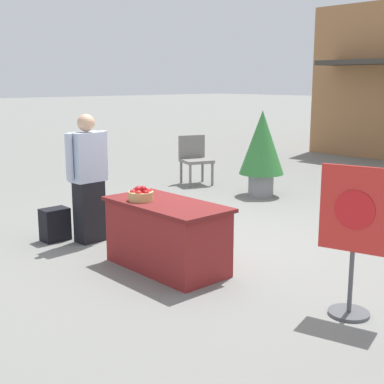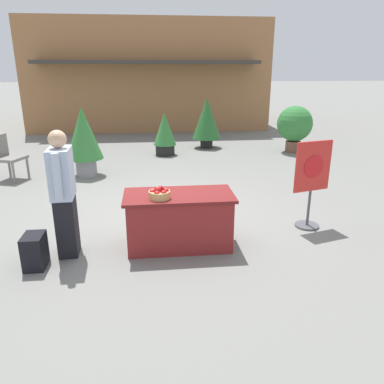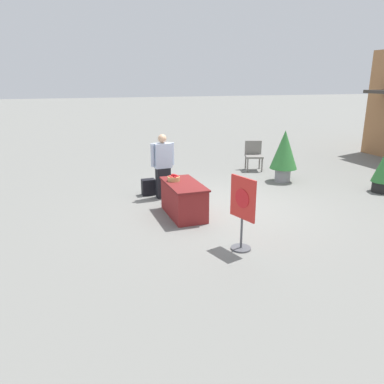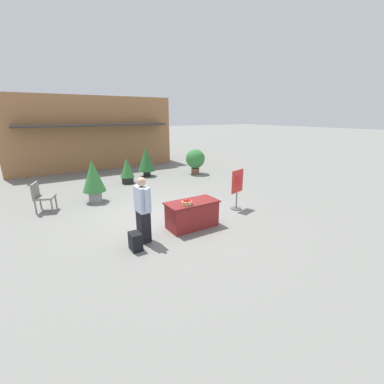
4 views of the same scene
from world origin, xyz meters
TOP-DOWN VIEW (x-y plane):
  - ground_plane at (0.00, 0.00)m, footprint 120.00×120.00m
  - display_table at (0.24, -1.07)m, footprint 1.45×0.71m
  - apple_basket at (-0.02, -1.22)m, footprint 0.27×0.27m
  - person_visitor at (-1.21, -1.15)m, footprint 0.28×0.61m
  - backpack at (-1.54, -1.46)m, footprint 0.24×0.34m
  - poster_board at (2.23, -0.65)m, footprint 0.59×0.36m
  - patio_chair at (-3.21, 2.50)m, footprint 0.70×0.70m
  - potted_plant_near_right at (-1.56, 2.59)m, footprint 0.79×0.79m

SIDE VIEW (x-z plane):
  - ground_plane at x=0.00m, z-range 0.00..0.00m
  - backpack at x=-1.54m, z-range 0.00..0.42m
  - display_table at x=0.24m, z-range 0.00..0.74m
  - patio_chair at x=-3.21m, z-range 0.07..1.02m
  - poster_board at x=2.23m, z-range 0.07..1.39m
  - apple_basket at x=-0.02m, z-range 0.73..0.89m
  - person_visitor at x=-1.21m, z-range 0.01..1.63m
  - potted_plant_near_right at x=-1.56m, z-range 0.12..1.64m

